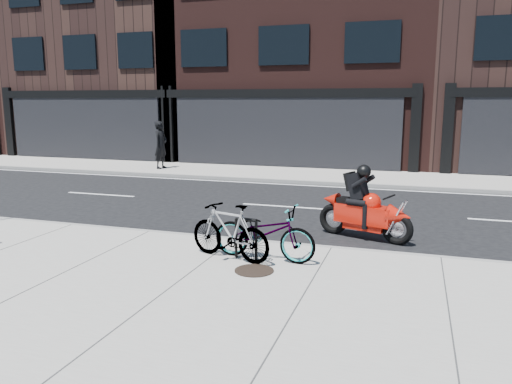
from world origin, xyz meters
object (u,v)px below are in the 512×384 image
(bike_rack, at_px, (246,235))
(bicycle_rear, at_px, (230,231))
(motorcycle, at_px, (369,210))
(bicycle_front, at_px, (264,232))
(pedestrian, at_px, (161,145))
(manhole_cover, at_px, (254,270))

(bike_rack, relative_size, bicycle_rear, 0.44)
(bike_rack, relative_size, motorcycle, 0.36)
(bike_rack, distance_m, bicycle_front, 0.33)
(bicycle_front, distance_m, motorcycle, 2.86)
(pedestrian, bearing_deg, bicycle_rear, -141.25)
(pedestrian, height_order, manhole_cover, pedestrian)
(bike_rack, xyz_separation_m, manhole_cover, (0.34, -0.56, -0.43))
(motorcycle, xyz_separation_m, pedestrian, (-9.27, 8.03, 0.46))
(bicycle_front, height_order, bicycle_rear, bicycle_rear)
(pedestrian, bearing_deg, bike_rack, -140.01)
(bicycle_front, xyz_separation_m, pedestrian, (-7.67, 10.40, 0.49))
(bike_rack, bearing_deg, bicycle_rear, -165.01)
(bicycle_rear, bearing_deg, motorcycle, 155.64)
(bicycle_rear, relative_size, motorcycle, 0.81)
(bicycle_rear, relative_size, pedestrian, 0.86)
(motorcycle, bearing_deg, manhole_cover, -98.63)
(motorcycle, bearing_deg, bicycle_front, -105.14)
(bicycle_rear, distance_m, manhole_cover, 0.93)
(bicycle_front, height_order, pedestrian, pedestrian)
(bike_rack, relative_size, bicycle_front, 0.40)
(manhole_cover, bearing_deg, pedestrian, 124.84)
(bike_rack, distance_m, bicycle_rear, 0.30)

